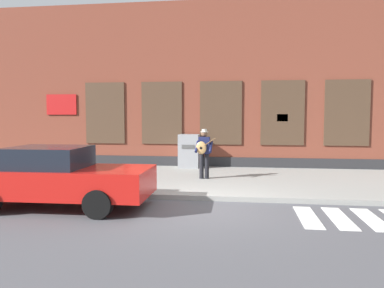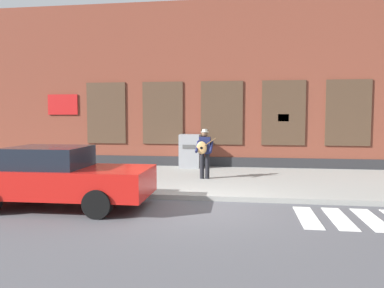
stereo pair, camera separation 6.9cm
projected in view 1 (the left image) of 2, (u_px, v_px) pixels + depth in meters
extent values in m
plane|color=#4C4C51|center=(205.00, 208.00, 9.38)|extent=(160.00, 160.00, 0.00)
cube|color=gray|center=(215.00, 180.00, 13.03)|extent=(28.00, 5.95, 0.14)
cube|color=brown|center=(223.00, 89.00, 17.68)|extent=(28.00, 4.00, 7.15)
cube|color=#28282B|center=(221.00, 163.00, 15.93)|extent=(28.00, 0.04, 0.55)
cube|color=#473323|center=(105.00, 113.00, 16.45)|extent=(1.76, 0.06, 2.67)
cube|color=black|center=(105.00, 113.00, 16.44)|extent=(1.64, 0.03, 2.55)
cube|color=#473323|center=(162.00, 113.00, 16.11)|extent=(1.76, 0.06, 2.67)
cube|color=black|center=(162.00, 113.00, 16.10)|extent=(1.64, 0.03, 2.55)
cube|color=#473323|center=(221.00, 113.00, 15.76)|extent=(1.76, 0.06, 2.67)
cube|color=black|center=(221.00, 113.00, 15.75)|extent=(1.64, 0.03, 2.55)
cube|color=#473323|center=(282.00, 113.00, 15.42)|extent=(1.76, 0.06, 2.67)
cube|color=black|center=(282.00, 113.00, 15.41)|extent=(1.64, 0.03, 2.55)
cube|color=#473323|center=(347.00, 113.00, 15.08)|extent=(1.76, 0.06, 2.67)
cube|color=black|center=(347.00, 113.00, 15.07)|extent=(1.64, 0.03, 2.55)
cube|color=red|center=(61.00, 105.00, 16.68)|extent=(1.40, 0.04, 0.90)
cube|color=yellow|center=(282.00, 118.00, 15.42)|extent=(0.44, 0.02, 0.30)
cube|color=silver|center=(308.00, 217.00, 8.49)|extent=(0.42, 1.90, 0.01)
cube|color=silver|center=(339.00, 218.00, 8.40)|extent=(0.42, 1.90, 0.01)
cube|color=silver|center=(371.00, 219.00, 8.30)|extent=(0.42, 1.90, 0.01)
cube|color=red|center=(59.00, 181.00, 9.34)|extent=(4.64, 1.94, 0.68)
cube|color=black|center=(49.00, 157.00, 9.32)|extent=(1.87, 1.62, 0.52)
cube|color=silver|center=(152.00, 176.00, 9.64)|extent=(0.07, 0.24, 0.12)
cube|color=silver|center=(141.00, 184.00, 8.51)|extent=(0.07, 0.24, 0.12)
cylinder|color=black|center=(121.00, 189.00, 10.08)|extent=(0.67, 0.25, 0.66)
cylinder|color=black|center=(98.00, 204.00, 8.35)|extent=(0.67, 0.25, 0.66)
cylinder|color=black|center=(28.00, 187.00, 10.38)|extent=(0.67, 0.25, 0.66)
cylinder|color=black|center=(207.00, 166.00, 12.88)|extent=(0.15, 0.15, 0.86)
cylinder|color=black|center=(202.00, 166.00, 12.89)|extent=(0.15, 0.15, 0.86)
cube|color=#191E47|center=(204.00, 145.00, 12.85)|extent=(0.39, 0.23, 0.58)
sphere|color=brown|center=(204.00, 134.00, 12.82)|extent=(0.22, 0.22, 0.22)
cylinder|color=beige|center=(204.00, 132.00, 12.81)|extent=(0.27, 0.28, 0.02)
cylinder|color=beige|center=(204.00, 130.00, 12.81)|extent=(0.18, 0.18, 0.09)
cylinder|color=#191E47|center=(211.00, 147.00, 12.71)|extent=(0.11, 0.51, 0.39)
cylinder|color=#191E47|center=(197.00, 147.00, 12.79)|extent=(0.11, 0.51, 0.39)
ellipsoid|color=tan|center=(201.00, 148.00, 12.69)|extent=(0.36, 0.13, 0.44)
cylinder|color=black|center=(201.00, 148.00, 12.63)|extent=(0.09, 0.01, 0.09)
cylinder|color=brown|center=(209.00, 143.00, 12.61)|extent=(0.47, 0.05, 0.34)
cube|color=gray|center=(189.00, 151.00, 15.64)|extent=(0.84, 0.68, 1.39)
cube|color=#4C4C4C|center=(188.00, 147.00, 15.28)|extent=(0.51, 0.02, 0.16)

